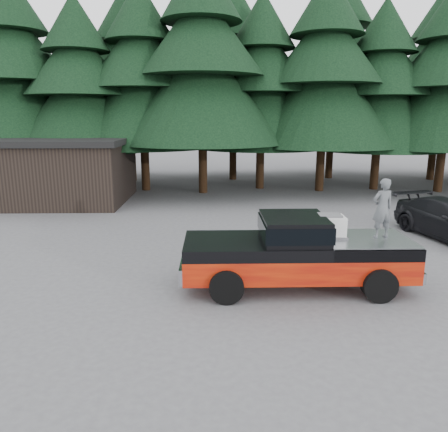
{
  "coord_description": "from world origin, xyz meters",
  "views": [
    {
      "loc": [
        -0.4,
        -10.92,
        4.41
      ],
      "look_at": [
        -0.13,
        0.0,
        1.9
      ],
      "focal_mm": 35.0,
      "sensor_mm": 36.0,
      "label": 1
    }
  ],
  "objects_px": {
    "air_compressor": "(329,227)",
    "man_on_bed": "(382,208)",
    "pickup_truck": "(296,263)",
    "utility_building": "(48,170)"
  },
  "relations": [
    {
      "from": "air_compressor",
      "to": "man_on_bed",
      "type": "relative_size",
      "value": 0.5
    },
    {
      "from": "pickup_truck",
      "to": "man_on_bed",
      "type": "height_order",
      "value": "man_on_bed"
    },
    {
      "from": "man_on_bed",
      "to": "utility_building",
      "type": "distance_m",
      "value": 17.72
    },
    {
      "from": "air_compressor",
      "to": "utility_building",
      "type": "distance_m",
      "value": 16.69
    },
    {
      "from": "utility_building",
      "to": "man_on_bed",
      "type": "bearing_deg",
      "value": -43.13
    },
    {
      "from": "man_on_bed",
      "to": "utility_building",
      "type": "xyz_separation_m",
      "value": [
        -12.93,
        12.11,
        -0.44
      ]
    },
    {
      "from": "pickup_truck",
      "to": "utility_building",
      "type": "height_order",
      "value": "utility_building"
    },
    {
      "from": "air_compressor",
      "to": "man_on_bed",
      "type": "bearing_deg",
      "value": -2.63
    },
    {
      "from": "pickup_truck",
      "to": "man_on_bed",
      "type": "distance_m",
      "value": 2.61
    },
    {
      "from": "utility_building",
      "to": "air_compressor",
      "type": "bearing_deg",
      "value": -45.91
    }
  ]
}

